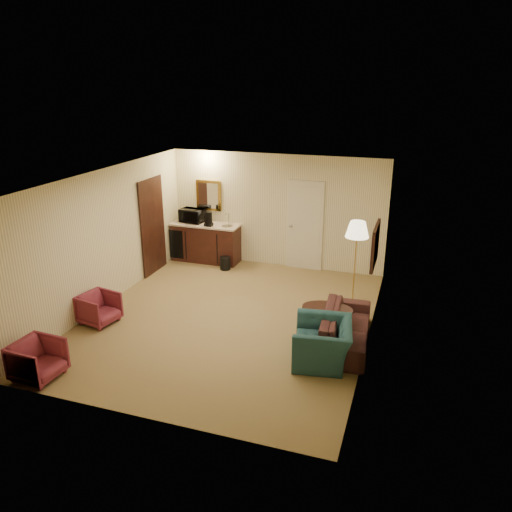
{
  "coord_description": "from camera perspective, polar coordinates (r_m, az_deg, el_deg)",
  "views": [
    {
      "loc": [
        3.07,
        -7.66,
        4.16
      ],
      "look_at": [
        0.35,
        0.5,
        1.09
      ],
      "focal_mm": 35.0,
      "sensor_mm": 36.0,
      "label": 1
    }
  ],
  "objects": [
    {
      "name": "wetbar_cabinet",
      "position": [
        11.99,
        -5.74,
        1.56
      ],
      "size": [
        1.64,
        0.58,
        0.92
      ],
      "primitive_type": "cube",
      "color": "#3C1713",
      "rests_on": "ground"
    },
    {
      "name": "floor_lamp",
      "position": [
        9.7,
        11.25,
        -0.8
      ],
      "size": [
        0.51,
        0.51,
        1.67
      ],
      "primitive_type": "cube",
      "rotation": [
        0.0,
        0.0,
        0.16
      ],
      "color": "#B5903C",
      "rests_on": "ground"
    },
    {
      "name": "ground",
      "position": [
        9.24,
        -3.07,
        -7.15
      ],
      "size": [
        6.0,
        6.0,
        0.0
      ],
      "primitive_type": "plane",
      "color": "#967F4C",
      "rests_on": "ground"
    },
    {
      "name": "sofa",
      "position": [
        8.41,
        10.24,
        -7.48
      ],
      "size": [
        0.69,
        1.92,
        0.74
      ],
      "primitive_type": "imported",
      "rotation": [
        0.0,
        0.0,
        1.64
      ],
      "color": "black",
      "rests_on": "ground"
    },
    {
      "name": "waste_bin",
      "position": [
        11.49,
        -3.55,
        -0.82
      ],
      "size": [
        0.28,
        0.28,
        0.3
      ],
      "primitive_type": "cylinder",
      "rotation": [
        0.0,
        0.0,
        -0.19
      ],
      "color": "black",
      "rests_on": "ground"
    },
    {
      "name": "microwave",
      "position": [
        12.0,
        -7.3,
        4.76
      ],
      "size": [
        0.6,
        0.38,
        0.39
      ],
      "primitive_type": "imported",
      "rotation": [
        0.0,
        0.0,
        -0.13
      ],
      "color": "black",
      "rests_on": "wetbar_cabinet"
    },
    {
      "name": "room_walls",
      "position": [
        9.33,
        -2.1,
        4.44
      ],
      "size": [
        5.02,
        6.01,
        2.61
      ],
      "color": "beige",
      "rests_on": "ground"
    },
    {
      "name": "rose_chair_near",
      "position": [
        9.38,
        -17.51,
        -5.58
      ],
      "size": [
        0.66,
        0.69,
        0.61
      ],
      "primitive_type": "imported",
      "rotation": [
        0.0,
        0.0,
        1.38
      ],
      "color": "maroon",
      "rests_on": "ground"
    },
    {
      "name": "teal_armchair",
      "position": [
        7.81,
        7.65,
        -9.06
      ],
      "size": [
        0.79,
        1.08,
        0.87
      ],
      "primitive_type": "imported",
      "rotation": [
        0.0,
        0.0,
        -1.42
      ],
      "color": "#1D4648",
      "rests_on": "ground"
    },
    {
      "name": "coffee_table",
      "position": [
        8.68,
        8.08,
        -7.37
      ],
      "size": [
        0.94,
        0.7,
        0.5
      ],
      "primitive_type": "cube",
      "rotation": [
        0.0,
        0.0,
        -0.14
      ],
      "color": "#321810",
      "rests_on": "ground"
    },
    {
      "name": "coffee_maker",
      "position": [
        11.65,
        -5.46,
        4.26
      ],
      "size": [
        0.2,
        0.2,
        0.34
      ],
      "primitive_type": "cylinder",
      "rotation": [
        0.0,
        0.0,
        -0.15
      ],
      "color": "black",
      "rests_on": "wetbar_cabinet"
    },
    {
      "name": "rose_chair_far",
      "position": [
        8.05,
        -23.71,
        -10.65
      ],
      "size": [
        0.63,
        0.66,
        0.65
      ],
      "primitive_type": "imported",
      "rotation": [
        0.0,
        0.0,
        1.51
      ],
      "color": "maroon",
      "rests_on": "ground"
    }
  ]
}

